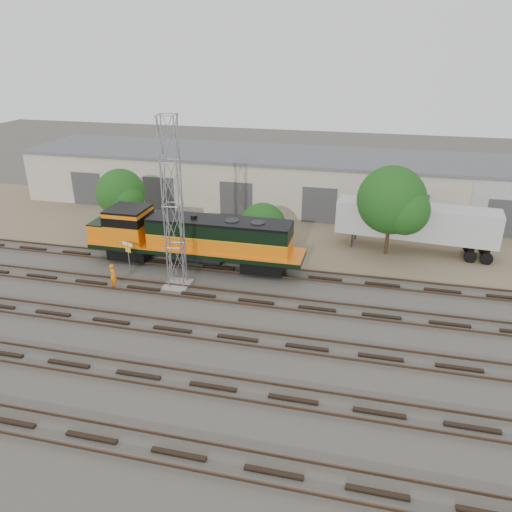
% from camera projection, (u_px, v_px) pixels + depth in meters
% --- Properties ---
extents(ground, '(140.00, 140.00, 0.00)m').
position_uv_depth(ground, '(251.00, 314.00, 31.28)').
color(ground, '#47423A').
rests_on(ground, ground).
extents(dirt_strip, '(80.00, 16.00, 0.02)m').
position_uv_depth(dirt_strip, '(292.00, 232.00, 44.65)').
color(dirt_strip, '#726047').
rests_on(dirt_strip, ground).
extents(tracks, '(80.00, 20.40, 0.28)m').
position_uv_depth(tracks, '(238.00, 338.00, 28.57)').
color(tracks, black).
rests_on(tracks, ground).
extents(warehouse, '(58.40, 10.40, 5.30)m').
position_uv_depth(warehouse, '(306.00, 181.00, 50.71)').
color(warehouse, beige).
rests_on(warehouse, ground).
extents(locomotive, '(16.41, 2.88, 3.95)m').
position_uv_depth(locomotive, '(191.00, 238.00, 37.05)').
color(locomotive, black).
rests_on(locomotive, tracks).
extents(signal_tower, '(1.71, 1.71, 11.63)m').
position_uv_depth(signal_tower, '(173.00, 208.00, 32.62)').
color(signal_tower, gray).
rests_on(signal_tower, ground).
extents(sign_post, '(0.95, 0.39, 2.43)m').
position_uv_depth(sign_post, '(128.00, 251.00, 36.15)').
color(sign_post, gray).
rests_on(sign_post, ground).
extents(worker, '(0.77, 0.68, 1.78)m').
position_uv_depth(worker, '(113.00, 276.00, 34.25)').
color(worker, orange).
rests_on(worker, ground).
extents(semi_trailer, '(12.64, 3.68, 3.83)m').
position_uv_depth(semi_trailer, '(420.00, 223.00, 39.67)').
color(semi_trailer, '#BCBCBC').
rests_on(semi_trailer, ground).
extents(tree_west, '(4.47, 4.25, 5.57)m').
position_uv_depth(tree_west, '(122.00, 195.00, 43.69)').
color(tree_west, '#382619').
rests_on(tree_west, ground).
extents(tree_mid, '(4.03, 3.84, 3.84)m').
position_uv_depth(tree_mid, '(265.00, 228.00, 41.00)').
color(tree_mid, '#382619').
rests_on(tree_mid, ground).
extents(tree_east, '(5.55, 5.29, 7.14)m').
position_uv_depth(tree_east, '(395.00, 203.00, 38.12)').
color(tree_east, '#382619').
rests_on(tree_east, ground).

